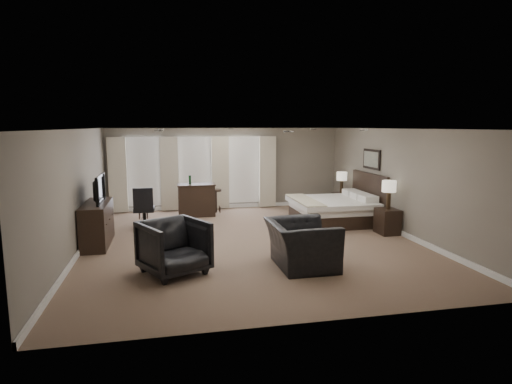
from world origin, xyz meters
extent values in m
cube|color=brown|center=(0.00, 0.00, 0.00)|extent=(7.60, 8.60, 0.04)
cube|color=silver|center=(0.00, 0.00, 2.60)|extent=(7.60, 8.60, 0.04)
cube|color=slate|center=(0.00, 4.25, 1.30)|extent=(7.50, 0.04, 2.60)
cube|color=slate|center=(0.00, -4.25, 1.30)|extent=(7.50, 0.04, 2.60)
cube|color=slate|center=(-3.75, 0.00, 1.30)|extent=(0.04, 8.50, 2.60)
cube|color=slate|center=(3.75, 0.00, 1.30)|extent=(0.04, 8.50, 2.60)
cube|color=silver|center=(-2.60, 4.19, 1.25)|extent=(1.15, 0.04, 2.05)
cube|color=silver|center=(-1.00, 4.19, 1.25)|extent=(1.15, 0.04, 2.05)
cube|color=silver|center=(0.60, 4.19, 1.25)|extent=(1.15, 0.04, 2.05)
cube|color=#BEB59E|center=(-3.35, 4.07, 1.18)|extent=(0.55, 0.12, 2.30)
cube|color=#BEB59E|center=(-1.80, 4.07, 1.18)|extent=(0.55, 0.12, 2.30)
cube|color=#BEB59E|center=(-0.20, 4.07, 1.18)|extent=(0.55, 0.12, 2.30)
cube|color=#BEB59E|center=(1.35, 4.07, 1.18)|extent=(0.55, 0.12, 2.30)
cube|color=silver|center=(2.58, 1.47, 0.68)|extent=(2.14, 2.04, 1.36)
cube|color=black|center=(3.47, 0.02, 0.31)|extent=(0.47, 0.57, 0.63)
cube|color=black|center=(3.47, 2.92, 0.29)|extent=(0.43, 0.53, 0.58)
cube|color=beige|center=(3.47, 0.02, 0.98)|extent=(0.34, 0.34, 0.71)
cube|color=beige|center=(3.47, 2.92, 0.91)|extent=(0.32, 0.32, 0.67)
cube|color=slate|center=(3.70, 1.47, 1.75)|extent=(0.04, 0.96, 0.56)
cube|color=black|center=(-3.45, 0.45, 0.48)|extent=(0.53, 1.65, 0.96)
imported|color=black|center=(-3.45, 0.45, 1.03)|extent=(0.62, 1.08, 0.14)
imported|color=black|center=(0.58, -1.96, 0.59)|extent=(0.89, 1.36, 1.18)
imported|color=black|center=(-1.79, -1.85, 0.54)|extent=(1.39, 1.36, 1.08)
cube|color=black|center=(-1.04, 3.14, 0.49)|extent=(1.11, 0.58, 0.97)
cube|color=black|center=(-2.58, 3.13, 0.37)|extent=(0.44, 0.44, 0.74)
cube|color=black|center=(-0.41, 3.53, 0.36)|extent=(0.45, 0.45, 0.73)
cube|color=black|center=(-2.48, 1.72, 0.56)|extent=(0.59, 0.59, 1.13)
camera|label=1|loc=(-1.88, -9.49, 2.67)|focal=30.00mm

